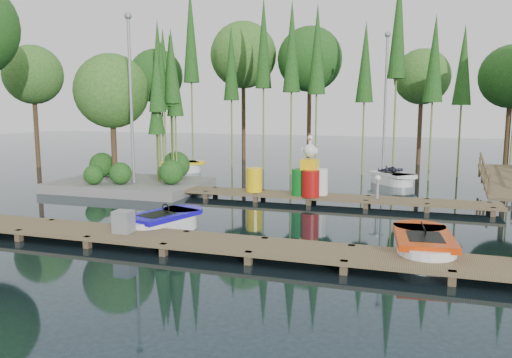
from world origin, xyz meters
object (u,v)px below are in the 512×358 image
(boat_red, at_px, (423,247))
(boat_yellow_far, at_px, (180,167))
(utility_cabinet, at_px, (123,222))
(drum_cluster, at_px, (310,178))
(yellow_barrel, at_px, (254,180))
(boat_blue, at_px, (164,223))
(island, at_px, (125,115))

(boat_red, height_order, boat_yellow_far, boat_yellow_far)
(utility_cabinet, xyz_separation_m, drum_cluster, (3.46, 6.84, 0.36))
(boat_red, relative_size, yellow_barrel, 3.19)
(boat_blue, bearing_deg, yellow_barrel, 98.87)
(yellow_barrel, bearing_deg, boat_yellow_far, 135.39)
(drum_cluster, bearing_deg, boat_yellow_far, 143.15)
(island, relative_size, boat_yellow_far, 2.38)
(boat_red, bearing_deg, boat_blue, 170.78)
(boat_yellow_far, height_order, utility_cabinet, boat_yellow_far)
(island, distance_m, utility_cabinet, 9.52)
(boat_blue, bearing_deg, drum_cluster, 78.12)
(utility_cabinet, bearing_deg, yellow_barrel, 79.76)
(boat_red, distance_m, boat_yellow_far, 17.34)
(island, relative_size, yellow_barrel, 7.35)
(boat_blue, xyz_separation_m, drum_cluster, (3.10, 5.37, 0.70))
(boat_red, xyz_separation_m, drum_cluster, (-3.92, 5.76, 0.68))
(boat_blue, xyz_separation_m, boat_red, (7.02, -0.39, 0.02))
(boat_yellow_far, relative_size, yellow_barrel, 3.08)
(boat_red, height_order, utility_cabinet, utility_cabinet)
(boat_yellow_far, bearing_deg, drum_cluster, -57.28)
(boat_red, relative_size, utility_cabinet, 5.08)
(boat_blue, relative_size, yellow_barrel, 3.05)
(yellow_barrel, xyz_separation_m, drum_cluster, (2.20, -0.16, 0.19))
(utility_cabinet, relative_size, drum_cluster, 0.26)
(boat_red, bearing_deg, drum_cluster, 118.20)
(yellow_barrel, bearing_deg, island, 172.59)
(boat_blue, bearing_deg, boat_red, 14.92)
(utility_cabinet, bearing_deg, boat_blue, 75.89)
(island, xyz_separation_m, drum_cluster, (8.28, -0.95, -2.23))
(boat_red, relative_size, drum_cluster, 1.33)
(boat_blue, relative_size, boat_red, 0.96)
(drum_cluster, bearing_deg, boat_red, -55.72)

